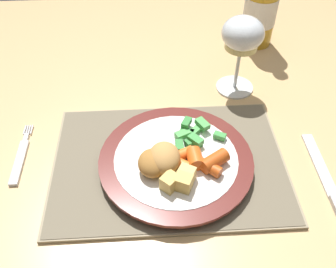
# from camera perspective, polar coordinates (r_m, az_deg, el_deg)

# --- Properties ---
(dining_table) EXTENTS (1.47, 1.07, 0.74)m
(dining_table) POSITION_cam_1_polar(r_m,az_deg,el_deg) (0.73, 2.78, -3.35)
(dining_table) COLOR tan
(dining_table) RESTS_ON ground
(placemat) EXTENTS (0.38, 0.27, 0.01)m
(placemat) POSITION_cam_1_polar(r_m,az_deg,el_deg) (0.62, 0.17, -4.38)
(placemat) COLOR gray
(placemat) RESTS_ON dining_table
(dinner_plate) EXTENTS (0.25, 0.25, 0.02)m
(dinner_plate) POSITION_cam_1_polar(r_m,az_deg,el_deg) (0.60, 1.22, -4.19)
(dinner_plate) COLOR white
(dinner_plate) RESTS_ON placemat
(breaded_croquettes) EXTENTS (0.07, 0.06, 0.04)m
(breaded_croquettes) POSITION_cam_1_polar(r_m,az_deg,el_deg) (0.57, -1.28, -3.98)
(breaded_croquettes) COLOR tan
(breaded_croquettes) RESTS_ON dinner_plate
(green_beans_pile) EXTENTS (0.09, 0.07, 0.02)m
(green_beans_pile) POSITION_cam_1_polar(r_m,az_deg,el_deg) (0.62, 3.93, -0.14)
(green_beans_pile) COLOR #338438
(green_beans_pile) RESTS_ON dinner_plate
(glazed_carrots) EXTENTS (0.11, 0.06, 0.02)m
(glazed_carrots) POSITION_cam_1_polar(r_m,az_deg,el_deg) (0.58, 4.46, -4.04)
(glazed_carrots) COLOR #CC5119
(glazed_carrots) RESTS_ON dinner_plate
(fork) EXTENTS (0.02, 0.13, 0.01)m
(fork) POSITION_cam_1_polar(r_m,az_deg,el_deg) (0.67, -21.54, -3.37)
(fork) COLOR silver
(fork) RESTS_ON dining_table
(table_knife) EXTENTS (0.02, 0.20, 0.01)m
(table_knife) POSITION_cam_1_polar(r_m,az_deg,el_deg) (0.63, 23.60, -7.80)
(table_knife) COLOR silver
(table_knife) RESTS_ON dining_table
(wine_glass) EXTENTS (0.08, 0.08, 0.15)m
(wine_glass) POSITION_cam_1_polar(r_m,az_deg,el_deg) (0.71, 11.24, 14.20)
(wine_glass) COLOR silver
(wine_glass) RESTS_ON dining_table
(bottle) EXTENTS (0.07, 0.07, 0.27)m
(bottle) POSITION_cam_1_polar(r_m,az_deg,el_deg) (0.88, 14.16, 19.23)
(bottle) COLOR gold
(bottle) RESTS_ON dining_table
(roast_potatoes) EXTENTS (0.06, 0.04, 0.02)m
(roast_potatoes) POSITION_cam_1_polar(r_m,az_deg,el_deg) (0.55, 1.82, -6.99)
(roast_potatoes) COLOR #E5BC66
(roast_potatoes) RESTS_ON dinner_plate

